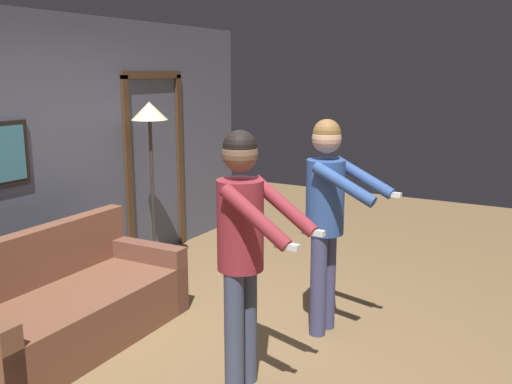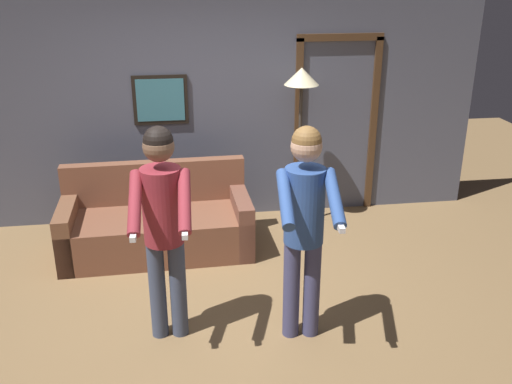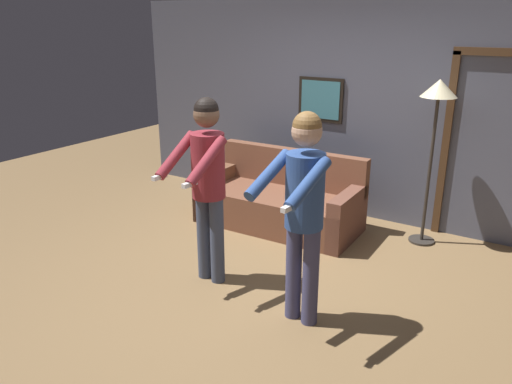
# 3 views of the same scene
# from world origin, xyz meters

# --- Properties ---
(ground_plane) EXTENTS (12.00, 12.00, 0.00)m
(ground_plane) POSITION_xyz_m (0.00, 0.00, 0.00)
(ground_plane) COLOR olive
(back_wall_assembly) EXTENTS (6.40, 0.10, 2.60)m
(back_wall_assembly) POSITION_xyz_m (0.02, 2.15, 1.30)
(back_wall_assembly) COLOR #525567
(back_wall_assembly) RESTS_ON ground_plane
(couch) EXTENTS (1.92, 0.90, 0.87)m
(couch) POSITION_xyz_m (-0.53, 1.30, 0.28)
(couch) COLOR brown
(couch) RESTS_ON ground_plane
(torchiere_lamp) EXTENTS (0.37, 0.37, 1.78)m
(torchiere_lamp) POSITION_xyz_m (1.05, 1.74, 1.52)
(torchiere_lamp) COLOR #332D28
(torchiere_lamp) RESTS_ON ground_plane
(person_standing_left) EXTENTS (0.45, 0.66, 1.73)m
(person_standing_left) POSITION_xyz_m (-0.41, -0.21, 1.05)
(person_standing_left) COLOR #3F4963
(person_standing_left) RESTS_ON ground_plane
(person_standing_right) EXTENTS (0.47, 0.71, 1.73)m
(person_standing_right) POSITION_xyz_m (0.62, -0.36, 1.05)
(person_standing_right) COLOR #41426B
(person_standing_right) RESTS_ON ground_plane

